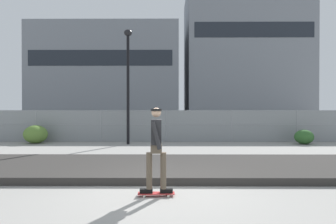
{
  "coord_description": "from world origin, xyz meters",
  "views": [
    {
      "loc": [
        0.2,
        -6.25,
        1.89
      ],
      "look_at": [
        0.14,
        4.73,
        1.79
      ],
      "focal_mm": 29.0,
      "sensor_mm": 36.0,
      "label": 1
    }
  ],
  "objects_px": {
    "skater": "(156,144)",
    "shrub_center": "(304,137)",
    "street_lamp": "(128,72)",
    "shrub_left": "(36,134)",
    "skateboard": "(156,193)",
    "parked_car_near": "(96,124)"
  },
  "relations": [
    {
      "from": "shrub_left",
      "to": "shrub_center",
      "type": "distance_m",
      "value": 14.85
    },
    {
      "from": "skater",
      "to": "street_lamp",
      "type": "bearing_deg",
      "value": 102.55
    },
    {
      "from": "street_lamp",
      "to": "shrub_left",
      "type": "xyz_separation_m",
      "value": [
        -5.23,
        0.32,
        -3.43
      ]
    },
    {
      "from": "parked_car_near",
      "to": "shrub_center",
      "type": "distance_m",
      "value": 13.37
    },
    {
      "from": "skateboard",
      "to": "street_lamp",
      "type": "distance_m",
      "value": 9.89
    },
    {
      "from": "shrub_left",
      "to": "shrub_center",
      "type": "bearing_deg",
      "value": -1.1
    },
    {
      "from": "parked_car_near",
      "to": "shrub_left",
      "type": "relative_size",
      "value": 3.38
    },
    {
      "from": "skater",
      "to": "street_lamp",
      "type": "height_order",
      "value": "street_lamp"
    },
    {
      "from": "skater",
      "to": "parked_car_near",
      "type": "height_order",
      "value": "skater"
    },
    {
      "from": "parked_car_near",
      "to": "shrub_center",
      "type": "xyz_separation_m",
      "value": [
        12.58,
        -4.5,
        -0.44
      ]
    },
    {
      "from": "street_lamp",
      "to": "shrub_left",
      "type": "relative_size",
      "value": 4.76
    },
    {
      "from": "shrub_left",
      "to": "shrub_center",
      "type": "xyz_separation_m",
      "value": [
        14.85,
        -0.28,
        -0.11
      ]
    },
    {
      "from": "shrub_left",
      "to": "skateboard",
      "type": "bearing_deg",
      "value": -51.91
    },
    {
      "from": "shrub_center",
      "to": "skater",
      "type": "bearing_deg",
      "value": -130.59
    },
    {
      "from": "skater",
      "to": "shrub_center",
      "type": "height_order",
      "value": "skater"
    },
    {
      "from": "skater",
      "to": "shrub_center",
      "type": "distance_m",
      "value": 11.76
    },
    {
      "from": "street_lamp",
      "to": "shrub_center",
      "type": "distance_m",
      "value": 10.25
    },
    {
      "from": "street_lamp",
      "to": "skater",
      "type": "bearing_deg",
      "value": -77.45
    },
    {
      "from": "skateboard",
      "to": "street_lamp",
      "type": "xyz_separation_m",
      "value": [
        -1.98,
        8.88,
        3.88
      ]
    },
    {
      "from": "skateboard",
      "to": "skater",
      "type": "distance_m",
      "value": 1.08
    },
    {
      "from": "shrub_left",
      "to": "skater",
      "type": "bearing_deg",
      "value": -51.91
    },
    {
      "from": "street_lamp",
      "to": "shrub_center",
      "type": "xyz_separation_m",
      "value": [
        9.62,
        0.04,
        -3.54
      ]
    }
  ]
}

